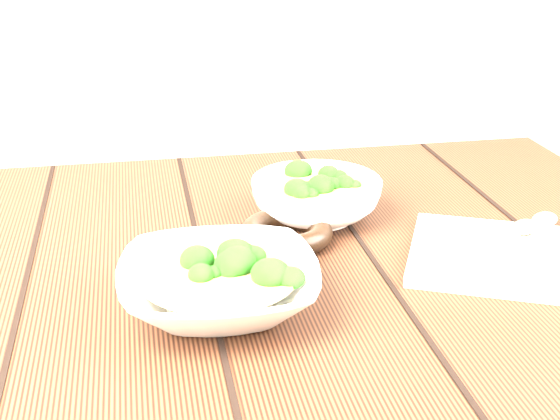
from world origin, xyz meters
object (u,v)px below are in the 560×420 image
table (223,349)px  soup_bowl_back (316,198)px  napkin (511,257)px  soup_bowl_front (219,284)px  trivet (286,232)px

table → soup_bowl_back: (0.14, 0.11, 0.15)m
table → napkin: napkin is taller
table → soup_bowl_front: bearing=-96.9°
soup_bowl_front → trivet: soup_bowl_front is taller
table → napkin: 0.37m
table → napkin: bearing=-11.0°
soup_bowl_front → napkin: 0.35m
napkin → trivet: bearing=-177.7°
napkin → soup_bowl_front: bearing=-147.7°
soup_bowl_back → trivet: size_ratio=1.75×
trivet → napkin: size_ratio=0.50×
soup_bowl_front → soup_bowl_back: size_ratio=1.09×
table → trivet: (0.09, 0.04, 0.13)m
soup_bowl_front → table: bearing=83.1°
table → napkin: (0.34, -0.07, 0.13)m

